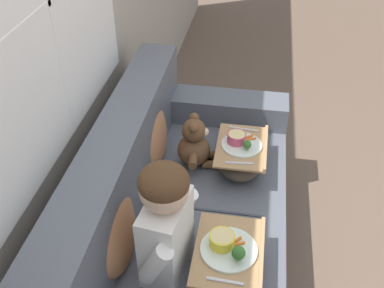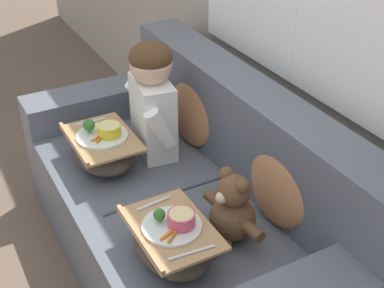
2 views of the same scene
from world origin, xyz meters
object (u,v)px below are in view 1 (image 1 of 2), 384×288
at_px(throw_pillow_behind_child, 113,229).
at_px(couch, 180,226).
at_px(lap_tray_child, 228,261).
at_px(teddy_bear, 194,145).
at_px(child_figure, 166,217).
at_px(throw_pillow_behind_teddy, 152,131).
at_px(lap_tray_teddy, 241,155).

bearing_deg(throw_pillow_behind_child, couch, -31.16).
bearing_deg(lap_tray_child, teddy_bear, 19.77).
relative_size(teddy_bear, lap_tray_child, 0.83).
height_order(child_figure, teddy_bear, child_figure).
xyz_separation_m(throw_pillow_behind_teddy, lap_tray_child, (-0.71, -0.49, -0.11)).
xyz_separation_m(throw_pillow_behind_child, teddy_bear, (0.72, -0.23, -0.07)).
xyz_separation_m(teddy_bear, lap_tray_teddy, (-0.00, -0.26, -0.04)).
xyz_separation_m(throw_pillow_behind_child, throw_pillow_behind_teddy, (0.71, 0.00, 0.00)).
height_order(throw_pillow_behind_teddy, child_figure, child_figure).
xyz_separation_m(teddy_bear, lap_tray_child, (-0.72, -0.26, -0.04)).
relative_size(couch, throw_pillow_behind_child, 4.40).
distance_m(throw_pillow_behind_child, throw_pillow_behind_teddy, 0.71).
height_order(couch, lap_tray_child, couch).
relative_size(throw_pillow_behind_child, teddy_bear, 1.30).
relative_size(throw_pillow_behind_child, lap_tray_child, 1.08).
bearing_deg(throw_pillow_behind_teddy, lap_tray_teddy, -89.95).
xyz_separation_m(throw_pillow_behind_child, child_figure, (-0.00, -0.23, 0.11)).
height_order(throw_pillow_behind_child, lap_tray_teddy, throw_pillow_behind_child).
distance_m(throw_pillow_behind_teddy, child_figure, 0.76).
bearing_deg(throw_pillow_behind_teddy, couch, -148.84).
distance_m(couch, lap_tray_teddy, 0.50).
bearing_deg(lap_tray_child, throw_pillow_behind_child, 90.01).
bearing_deg(child_figure, lap_tray_teddy, -19.97).
xyz_separation_m(lap_tray_child, lap_tray_teddy, (0.72, 0.00, -0.00)).
xyz_separation_m(couch, teddy_bear, (0.36, -0.02, 0.27)).
height_order(throw_pillow_behind_child, child_figure, child_figure).
bearing_deg(lap_tray_teddy, couch, 142.63).
height_order(throw_pillow_behind_child, throw_pillow_behind_teddy, throw_pillow_behind_child).
bearing_deg(throw_pillow_behind_teddy, teddy_bear, -89.88).
height_order(throw_pillow_behind_teddy, teddy_bear, throw_pillow_behind_teddy).
xyz_separation_m(couch, child_figure, (-0.36, -0.01, 0.45)).
distance_m(throw_pillow_behind_child, lap_tray_teddy, 0.87).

